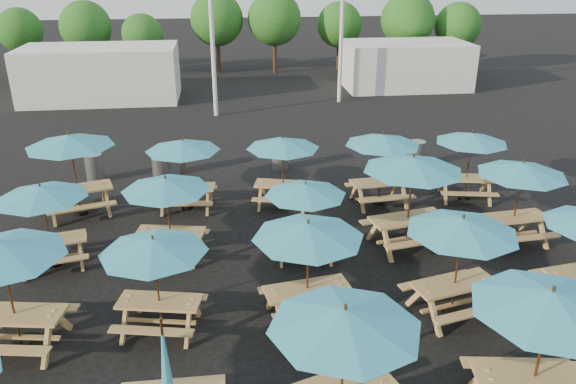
{
  "coord_description": "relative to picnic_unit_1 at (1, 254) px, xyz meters",
  "views": [
    {
      "loc": [
        -1.74,
        -12.82,
        7.22
      ],
      "look_at": [
        0.0,
        1.5,
        1.1
      ],
      "focal_mm": 35.0,
      "sensor_mm": 36.0,
      "label": 1
    }
  ],
  "objects": [
    {
      "name": "tree_7",
      "position": [
        19.55,
        26.06,
        0.89
      ],
      "size": [
        2.95,
        2.95,
        4.48
      ],
      "color": "#382314",
      "rests_on": "ground"
    },
    {
      "name": "picnic_unit_18",
      "position": [
        11.83,
        3.04,
        -0.09
      ],
      "size": [
        2.51,
        2.51,
        2.3
      ],
      "rotation": [
        0.0,
        0.0,
        0.1
      ],
      "color": "#AD884D",
      "rests_on": "ground"
    },
    {
      "name": "waste_bin_1",
      "position": [
        1.96,
        9.27,
        -1.63
      ],
      "size": [
        0.59,
        0.59,
        0.94
      ],
      "primitive_type": "cylinder",
      "color": "gray",
      "rests_on": "ground"
    },
    {
      "name": "picnic_unit_13",
      "position": [
        8.95,
        0.05,
        -0.07
      ],
      "size": [
        2.8,
        2.8,
        2.32
      ],
      "rotation": [
        0.0,
        0.0,
        0.24
      ],
      "color": "#AD884D",
      "rests_on": "ground"
    },
    {
      "name": "picnic_unit_5",
      "position": [
        2.74,
        0.23,
        -0.22
      ],
      "size": [
        2.54,
        2.54,
        2.15
      ],
      "rotation": [
        0.0,
        0.0,
        -0.21
      ],
      "color": "#AD884D",
      "rests_on": "ground"
    },
    {
      "name": "event_tent_0",
      "position": [
        -2.08,
        21.14,
        -0.7
      ],
      "size": [
        8.0,
        4.0,
        2.8
      ],
      "primitive_type": "cube",
      "color": "silver",
      "rests_on": "ground"
    },
    {
      "name": "picnic_unit_12",
      "position": [
        9.1,
        -2.92,
        0.07
      ],
      "size": [
        2.83,
        2.83,
        2.49
      ],
      "rotation": [
        0.0,
        0.0,
        -0.15
      ],
      "color": "#AD884D",
      "rests_on": "ground"
    },
    {
      "name": "picnic_unit_3",
      "position": [
        -0.18,
        6.3,
        0.1
      ],
      "size": [
        3.15,
        3.15,
        2.52
      ],
      "rotation": [
        0.0,
        0.0,
        0.3
      ],
      "color": "#AD884D",
      "rests_on": "ground"
    },
    {
      "name": "picnic_unit_2",
      "position": [
        -0.18,
        3.23,
        -0.2
      ],
      "size": [
        2.63,
        2.63,
        2.18
      ],
      "rotation": [
        0.0,
        0.0,
        0.24
      ],
      "color": "#AD884D",
      "rests_on": "ground"
    },
    {
      "name": "waste_bin_2",
      "position": [
        2.35,
        9.49,
        -1.63
      ],
      "size": [
        0.59,
        0.59,
        0.94
      ],
      "primitive_type": "cylinder",
      "color": "gray",
      "rests_on": "ground"
    },
    {
      "name": "picnic_unit_14",
      "position": [
        8.92,
        3.14,
        0.13
      ],
      "size": [
        3.0,
        3.0,
        2.55
      ],
      "rotation": [
        0.0,
        0.0,
        0.2
      ],
      "color": "#AD884D",
      "rests_on": "ground"
    },
    {
      "name": "picnic_unit_9",
      "position": [
        5.8,
        0.24,
        -0.09
      ],
      "size": [
        2.65,
        2.65,
        2.3
      ],
      "rotation": [
        0.0,
        0.0,
        0.17
      ],
      "color": "#AD884D",
      "rests_on": "ground"
    },
    {
      "name": "picnic_unit_10",
      "position": [
        6.15,
        2.9,
        -0.31
      ],
      "size": [
        2.18,
        2.18,
        2.05
      ],
      "rotation": [
        0.0,
        0.0,
        -0.07
      ],
      "color": "#AD884D",
      "rests_on": "ground"
    },
    {
      "name": "picnic_unit_19",
      "position": [
        11.77,
        5.99,
        -0.17
      ],
      "size": [
        2.59,
        2.59,
        2.21
      ],
      "rotation": [
        0.0,
        0.0,
        -0.19
      ],
      "color": "#AD884D",
      "rests_on": "ground"
    },
    {
      "name": "tree_4",
      "position": [
        7.82,
        27.4,
        1.35
      ],
      "size": [
        3.41,
        3.41,
        5.17
      ],
      "color": "#382314",
      "rests_on": "ground"
    },
    {
      "name": "picnic_unit_7",
      "position": [
        3.0,
        6.3,
        -0.17
      ],
      "size": [
        2.42,
        2.42,
        2.21
      ],
      "rotation": [
        0.0,
        0.0,
        -0.1
      ],
      "color": "#AD884D",
      "rests_on": "ground"
    },
    {
      "name": "picnic_unit_6",
      "position": [
        2.74,
        3.32,
        -0.18
      ],
      "size": [
        2.57,
        2.57,
        2.2
      ],
      "rotation": [
        0.0,
        0.0,
        -0.19
      ],
      "color": "#AD884D",
      "rests_on": "ground"
    },
    {
      "name": "event_tent_1",
      "position": [
        14.92,
        22.14,
        -0.8
      ],
      "size": [
        7.0,
        4.0,
        2.6
      ],
      "primitive_type": "cube",
      "color": "silver",
      "rests_on": "ground"
    },
    {
      "name": "tree_1",
      "position": [
        -3.82,
        27.04,
        1.05
      ],
      "size": [
        3.11,
        3.11,
        4.72
      ],
      "color": "#382314",
      "rests_on": "ground"
    },
    {
      "name": "tree_3",
      "position": [
        4.17,
        27.86,
        1.3
      ],
      "size": [
        3.36,
        3.36,
        5.09
      ],
      "color": "#382314",
      "rests_on": "ground"
    },
    {
      "name": "tree_5",
      "position": [
        12.15,
        27.81,
        0.87
      ],
      "size": [
        2.94,
        2.94,
        4.45
      ],
      "color": "#382314",
      "rests_on": "ground"
    },
    {
      "name": "tree_2",
      "position": [
        -0.46,
        26.79,
        0.52
      ],
      "size": [
        2.59,
        2.59,
        3.93
      ],
      "color": "#382314",
      "rests_on": "ground"
    },
    {
      "name": "picnic_unit_8",
      "position": [
        5.87,
        -2.86,
        -0.01
      ],
      "size": [
        3.03,
        3.03,
        2.39
      ],
      "rotation": [
        0.0,
        0.0,
        0.32
      ],
      "color": "#AD884D",
      "rests_on": "ground"
    },
    {
      "name": "waste_bin_4",
      "position": [
        11.24,
        9.13,
        -1.63
      ],
      "size": [
        0.59,
        0.59,
        0.94
      ],
      "primitive_type": "cylinder",
      "color": "gray",
      "rests_on": "ground"
    },
    {
      "name": "tree_6",
      "position": [
        16.16,
        26.04,
        1.32
      ],
      "size": [
        3.38,
        3.38,
        5.13
      ],
      "color": "#382314",
      "rests_on": "ground"
    },
    {
      "name": "picnic_unit_15",
      "position": [
        8.95,
        5.95,
        -0.11
      ],
      "size": [
        2.49,
        2.49,
        2.28
      ],
      "rotation": [
        0.0,
        0.0,
        0.1
      ],
      "color": "#AD884D",
      "rests_on": "ground"
    },
    {
      "name": "waste_bin_3",
      "position": [
        6.21,
        9.44,
        -1.63
      ],
      "size": [
        0.59,
        0.59,
        0.94
      ],
      "primitive_type": "cylinder",
      "color": "gray",
      "rests_on": "ground"
    },
    {
      "name": "waste_bin_0",
      "position": [
        -0.25,
        9.07,
        -1.63
      ],
      "size": [
        0.59,
        0.59,
        0.94
      ],
      "primitive_type": "cylinder",
      "color": "gray",
      "rests_on": "ground"
    },
    {
      "name": "ground",
      "position": [
        5.92,
        3.14,
        -2.1
      ],
      "size": [
        120.0,
        120.0,
        0.0
      ],
      "primitive_type": "plane",
      "color": "black",
      "rests_on": "ground"
    },
    {
      "name": "picnic_unit_11",
      "position": [
        5.96,
        6.18,
        -0.17
      ],
      "size": [
        2.68,
        2.68,
        2.21
      ],
      "rotation": [
        0.0,
        0.0,
        -0.25
      ],
      "color": "#AD884D",
      "rests_on": "ground"
    },
    {
      "name": "tree_0",
      "position": [
        -8.15,
        28.39,
        0.73
      ],
      "size": [
        2.8,
        2.8,
        4.24
      ],
      "color": "#382314",
      "rests_on": "ground"
    },
    {
      "name": "picnic_unit_1",
      "position": [
        0.0,
        0.0,
        0.0
      ],
      "size": [
        2.76,
        2.76,
        2.4
      ],
      "rotation": [
        0.0,
        0.0,
        -0.16
      ],
      "color": "#AD884D",
      "rests_on": "ground"
    }
  ]
}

